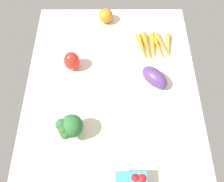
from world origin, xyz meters
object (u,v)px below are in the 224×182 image
object	(u,v)px
eggplant	(155,77)
carrot_bunch	(154,47)
heirloom_tomato_orange	(106,16)
broccoli_head	(70,127)
bell_pepper_red	(72,61)

from	to	relation	value
eggplant	carrot_bunch	bearing A→B (deg)	-48.96
carrot_bunch	heirloom_tomato_orange	bearing A→B (deg)	51.78
heirloom_tomato_orange	eggplant	bearing A→B (deg)	-149.86
broccoli_head	carrot_bunch	xyz separation A→B (cm)	(43.21, -36.46, -5.67)
eggplant	broccoli_head	bearing A→B (deg)	81.69
heirloom_tomato_orange	carrot_bunch	bearing A→B (deg)	-128.22
bell_pepper_red	carrot_bunch	distance (cm)	40.13
broccoli_head	heirloom_tomato_orange	bearing A→B (deg)	-11.82
heirloom_tomato_orange	broccoli_head	size ratio (longest dim) A/B	0.64
heirloom_tomato_orange	carrot_bunch	xyz separation A→B (cm)	(-18.53, -23.53, -2.30)
bell_pepper_red	carrot_bunch	bearing A→B (deg)	-74.20
broccoli_head	carrot_bunch	bearing A→B (deg)	-40.16
bell_pepper_red	broccoli_head	distance (cm)	32.46
heirloom_tomato_orange	bell_pepper_red	xyz separation A→B (cm)	(-29.42, 14.94, 1.09)
eggplant	bell_pepper_red	bearing A→B (deg)	34.31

